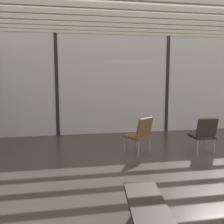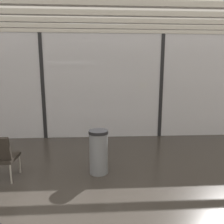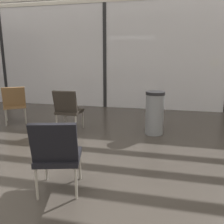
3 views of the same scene
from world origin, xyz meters
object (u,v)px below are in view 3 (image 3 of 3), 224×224
object	(u,v)px
parked_airplane	(155,43)
lounge_chair_1	(57,152)
lounge_chair_0	(15,103)
lounge_chair_2	(68,108)
trash_bin	(155,113)

from	to	relation	value
parked_airplane	lounge_chair_1	world-z (taller)	parked_airplane
lounge_chair_0	lounge_chair_2	distance (m)	1.47
parked_airplane	lounge_chair_1	distance (m)	9.72
lounge_chair_2	trash_bin	xyz separation A→B (m)	(1.76, 0.22, -0.06)
lounge_chair_1	trash_bin	distance (m)	2.56
lounge_chair_0	lounge_chair_2	xyz separation A→B (m)	(1.45, -0.28, 0.00)
parked_airplane	trash_bin	size ratio (longest dim) A/B	13.01
lounge_chair_2	lounge_chair_1	bearing A→B (deg)	110.21
parked_airplane	trash_bin	distance (m)	7.40
lounge_chair_1	trash_bin	size ratio (longest dim) A/B	1.01
lounge_chair_0	lounge_chair_1	size ratio (longest dim) A/B	1.00
lounge_chair_0	trash_bin	distance (m)	3.20
parked_airplane	lounge_chair_2	size ratio (longest dim) A/B	12.86
lounge_chair_0	lounge_chair_1	world-z (taller)	same
parked_airplane	lounge_chair_2	world-z (taller)	parked_airplane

